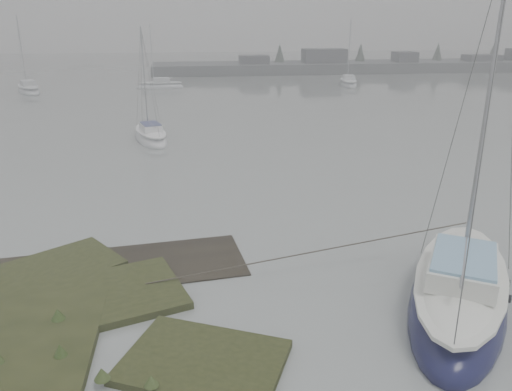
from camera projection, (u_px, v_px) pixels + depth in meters
The scene contains 7 objects.
ground at pixel (182, 116), 39.57m from camera, with size 160.00×160.00×0.00m, color gray.
far_shoreline at pixel (368, 66), 72.54m from camera, with size 60.00×8.00×4.15m.
sailboat_main at pixel (459, 294), 13.44m from camera, with size 6.03×7.64×10.55m.
sailboat_white at pixel (151, 137), 31.67m from camera, with size 3.10×5.54×7.43m.
sailboat_far_a at pixel (29, 90), 52.00m from camera, with size 4.24×6.19×8.36m.
sailboat_far_b at pixel (348, 84), 57.48m from camera, with size 2.77×5.81×7.87m.
sailboat_far_c at pixel (160, 86), 55.40m from camera, with size 5.25×2.02×7.28m.
Camera 1 is at (0.38, -9.82, 7.34)m, focal length 35.00 mm.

